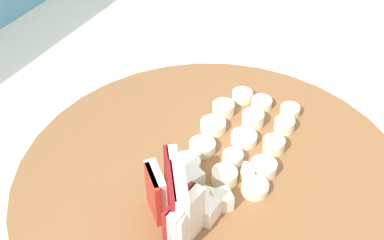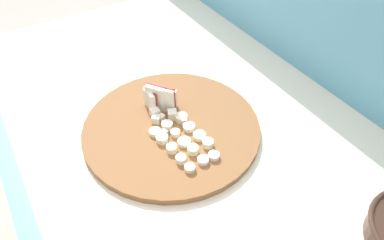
% 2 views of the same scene
% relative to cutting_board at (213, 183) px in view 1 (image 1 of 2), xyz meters
% --- Properties ---
extents(cutting_board, '(0.42, 0.42, 0.02)m').
position_rel_cutting_board_xyz_m(cutting_board, '(0.00, 0.00, 0.00)').
color(cutting_board, brown).
rests_on(cutting_board, tiled_countertop).
extents(apple_wedge_fan, '(0.07, 0.07, 0.07)m').
position_rel_cutting_board_xyz_m(apple_wedge_fan, '(-0.07, 0.00, 0.04)').
color(apple_wedge_fan, maroon).
rests_on(apple_wedge_fan, cutting_board).
extents(apple_dice_pile, '(0.09, 0.08, 0.02)m').
position_rel_cutting_board_xyz_m(apple_dice_pile, '(-0.03, -0.01, 0.02)').
color(apple_dice_pile, '#EFE5CC').
rests_on(apple_dice_pile, cutting_board).
extents(banana_slice_rows, '(0.17, 0.11, 0.02)m').
position_rel_cutting_board_xyz_m(banana_slice_rows, '(0.06, -0.00, 0.01)').
color(banana_slice_rows, beige).
rests_on(banana_slice_rows, cutting_board).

